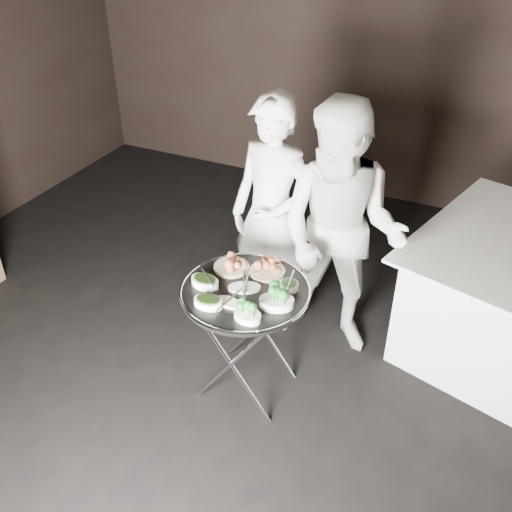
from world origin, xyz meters
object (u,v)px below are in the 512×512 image
at_px(serving_tray, 245,291).
at_px(tray_stand, 246,336).
at_px(waiter_right, 340,235).
at_px(waiter_left, 272,218).

bearing_deg(serving_tray, tray_stand, 180.00).
relative_size(tray_stand, serving_tray, 1.01).
distance_m(tray_stand, waiter_right, 0.89).
height_order(tray_stand, serving_tray, serving_tray).
height_order(serving_tray, waiter_right, waiter_right).
bearing_deg(waiter_left, tray_stand, -68.18).
xyz_separation_m(tray_stand, serving_tray, (0.00, 0.00, 0.35)).
bearing_deg(waiter_left, serving_tray, -68.18).
bearing_deg(serving_tray, waiter_right, 62.69).
height_order(serving_tray, waiter_left, waiter_left).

